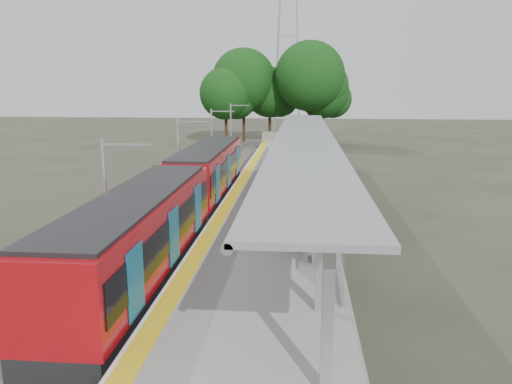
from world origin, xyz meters
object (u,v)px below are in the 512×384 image
(train, at_px, (182,194))
(info_pillar_near, at_px, (316,221))
(bench_near, at_px, (301,243))
(bench_mid, at_px, (324,205))
(info_pillar_far, at_px, (296,161))
(litter_bin, at_px, (310,182))
(bench_far, at_px, (314,149))

(train, relative_size, info_pillar_near, 15.77)
(bench_near, height_order, bench_mid, bench_near)
(info_pillar_far, xyz_separation_m, litter_bin, (0.96, -6.11, -0.39))
(info_pillar_far, height_order, litter_bin, info_pillar_far)
(litter_bin, bearing_deg, bench_far, 87.72)
(train, distance_m, info_pillar_near, 7.39)
(bench_near, bearing_deg, bench_far, 111.75)
(bench_near, distance_m, info_pillar_far, 19.03)
(litter_bin, bearing_deg, info_pillar_far, 98.91)
(train, distance_m, litter_bin, 9.66)
(bench_near, distance_m, bench_mid, 6.54)
(info_pillar_near, height_order, info_pillar_far, info_pillar_far)
(bench_near, distance_m, litter_bin, 12.92)
(info_pillar_near, relative_size, litter_bin, 1.99)
(train, relative_size, bench_mid, 19.38)
(train, bearing_deg, bench_near, -44.18)
(info_pillar_far, bearing_deg, bench_far, 66.71)
(info_pillar_near, xyz_separation_m, litter_bin, (-0.09, 10.49, -0.32))
(bench_mid, height_order, bench_far, bench_far)
(bench_mid, bearing_deg, info_pillar_near, -108.95)
(info_pillar_near, bearing_deg, bench_far, 91.31)
(bench_mid, bearing_deg, litter_bin, 84.23)
(bench_near, relative_size, bench_mid, 1.07)
(train, xyz_separation_m, bench_near, (5.95, -5.78, -0.52))
(bench_near, height_order, info_pillar_far, info_pillar_far)
(train, xyz_separation_m, info_pillar_near, (6.58, -3.36, -0.29))
(bench_far, distance_m, litter_bin, 15.68)
(bench_near, relative_size, info_pillar_far, 0.80)
(info_pillar_far, bearing_deg, bench_mid, -96.73)
(bench_mid, relative_size, litter_bin, 1.62)
(bench_mid, bearing_deg, train, 173.97)
(bench_near, height_order, litter_bin, bench_near)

